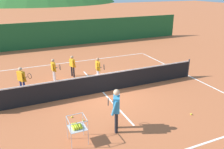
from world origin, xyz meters
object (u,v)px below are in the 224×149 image
at_px(ball_cart, 77,126).
at_px(tennis_ball_0, 191,114).
at_px(student_1, 54,68).
at_px(instructor, 116,106).
at_px(tennis_ball_4, 83,120).
at_px(student_3, 98,67).
at_px(tennis_ball_5, 72,117).
at_px(student_0, 22,78).
at_px(tennis_net, 103,83).
at_px(student_2, 72,64).

bearing_deg(ball_cart, tennis_ball_0, -2.00).
xyz_separation_m(student_1, ball_cart, (-0.30, -5.66, -0.16)).
xyz_separation_m(instructor, tennis_ball_4, (-0.92, 1.03, -0.94)).
xyz_separation_m(tennis_ball_0, tennis_ball_4, (-4.14, 1.30, 0.00)).
relative_size(instructor, student_1, 1.28).
bearing_deg(ball_cart, instructor, 3.91).
bearing_deg(instructor, student_1, 101.78).
height_order(student_1, ball_cart, student_1).
xyz_separation_m(student_3, tennis_ball_5, (-2.30, -3.17, -0.77)).
height_order(ball_cart, tennis_ball_5, ball_cart).
height_order(student_3, tennis_ball_4, student_3).
bearing_deg(tennis_ball_0, student_3, 114.16).
height_order(student_0, tennis_ball_5, student_0).
bearing_deg(instructor, tennis_net, 76.97).
height_order(tennis_ball_0, tennis_ball_5, same).
height_order(instructor, student_3, instructor).
height_order(tennis_ball_0, tennis_ball_4, same).
distance_m(student_1, student_2, 1.12).
height_order(tennis_net, tennis_ball_0, tennis_net).
xyz_separation_m(student_0, tennis_ball_0, (6.07, -4.86, -0.77)).
bearing_deg(tennis_ball_4, student_1, 93.08).
relative_size(student_0, tennis_ball_0, 19.72).
xyz_separation_m(instructor, student_3, (1.04, 4.62, -0.17)).
xyz_separation_m(ball_cart, tennis_ball_5, (0.19, 1.56, -0.56)).
relative_size(student_0, student_2, 1.07).
height_order(student_1, student_3, student_3).
bearing_deg(student_0, tennis_net, -21.68).
bearing_deg(tennis_ball_0, student_2, 118.48).
bearing_deg(tennis_ball_4, student_3, 61.44).
relative_size(student_0, student_1, 1.06).
distance_m(ball_cart, tennis_ball_4, 1.38).
relative_size(instructor, ball_cart, 1.80).
bearing_deg(instructor, tennis_ball_0, -4.66).
relative_size(tennis_net, student_1, 8.37).
bearing_deg(instructor, tennis_ball_4, 131.57).
relative_size(student_1, tennis_ball_5, 18.54).
height_order(instructor, ball_cart, instructor).
relative_size(ball_cart, tennis_ball_4, 13.22).
bearing_deg(tennis_ball_0, tennis_ball_5, 159.05).
bearing_deg(tennis_ball_5, tennis_ball_4, -50.74).
xyz_separation_m(student_1, tennis_ball_0, (4.39, -5.83, -0.72)).
relative_size(instructor, student_3, 1.22).
bearing_deg(student_1, student_2, 13.23).
xyz_separation_m(tennis_net, student_3, (0.30, 1.45, 0.30)).
xyz_separation_m(tennis_ball_4, tennis_ball_5, (-0.34, 0.42, 0.00)).
bearing_deg(ball_cart, tennis_net, 56.20).
xyz_separation_m(tennis_net, student_2, (-0.81, 2.65, 0.25)).
xyz_separation_m(student_0, student_3, (3.88, 0.03, -0.01)).
height_order(tennis_net, student_0, student_0).
distance_m(student_2, student_3, 1.63).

